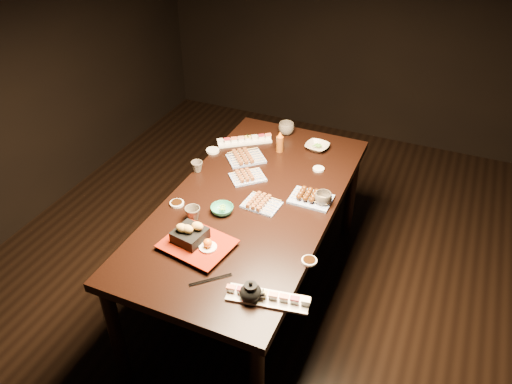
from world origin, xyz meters
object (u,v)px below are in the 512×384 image
yakitori_plate_left (246,156)px  teacup_far_right (286,128)px  sushi_platter_near (268,296)px  teacup_far_left (197,167)px  yakitori_plate_center (248,175)px  teacup_near_left (193,214)px  teapot (251,291)px  yakitori_plate_right (262,202)px  teacup_mid_right (323,199)px  dining_table (253,249)px  edamame_bowl_cream (317,147)px  sushi_platter_far (244,139)px  edamame_bowl_green (222,210)px  tempura_tray (197,238)px  condiment_bottle (280,142)px

yakitori_plate_left → teacup_far_right: 0.43m
sushi_platter_near → teacup_far_right: size_ratio=3.48×
teacup_far_left → teacup_far_right: bearing=63.0°
sushi_platter_near → yakitori_plate_center: 0.96m
teacup_near_left → teapot: teapot is taller
yakitori_plate_right → teacup_far_left: size_ratio=2.79×
yakitori_plate_left → teacup_mid_right: 0.64m
dining_table → edamame_bowl_cream: (0.16, 0.67, 0.39)m
dining_table → teacup_far_right: teacup_far_right is taller
yakitori_plate_right → teacup_far_right: teacup_far_right is taller
sushi_platter_near → sushi_platter_far: size_ratio=1.03×
sushi_platter_far → yakitori_plate_center: (0.20, -0.38, 0.00)m
yakitori_plate_left → teacup_far_right: teacup_far_right is taller
sushi_platter_far → teacup_far_right: size_ratio=3.39×
yakitori_plate_center → teacup_far_left: 0.32m
dining_table → teapot: (0.29, -0.67, 0.42)m
edamame_bowl_green → teacup_far_left: size_ratio=1.74×
sushi_platter_far → teacup_near_left: teacup_near_left is taller
edamame_bowl_green → teacup_mid_right: bearing=31.1°
tempura_tray → teapot: bearing=-18.5°
sushi_platter_near → yakitori_plate_right: 0.69m
teacup_far_right → edamame_bowl_green: bearing=-90.6°
dining_table → yakitori_plate_right: bearing=-33.7°
sushi_platter_far → teapot: size_ratio=3.05×
yakitori_plate_center → teacup_far_left: teacup_far_left is taller
dining_table → teacup_far_left: teacup_far_left is taller
yakitori_plate_right → teacup_far_right: bearing=106.3°
edamame_bowl_cream → teapot: size_ratio=1.27×
sushi_platter_near → yakitori_plate_left: (-0.57, 1.02, 0.01)m
dining_table → teacup_mid_right: size_ratio=19.07×
edamame_bowl_cream → condiment_bottle: bearing=-150.7°
yakitori_plate_center → edamame_bowl_green: bearing=-131.3°
yakitori_plate_center → edamame_bowl_green: size_ratio=1.60×
sushi_platter_far → teacup_near_left: 0.86m
teacup_far_left → yakitori_plate_center: bearing=9.3°
dining_table → sushi_platter_far: 0.76m
edamame_bowl_green → yakitori_plate_center: bearing=91.5°
edamame_bowl_green → edamame_bowl_cream: (0.27, 0.85, -0.00)m
teacup_near_left → tempura_tray: bearing=-55.1°
teacup_mid_right → yakitori_plate_center: bearing=172.0°
tempura_tray → sushi_platter_far: bearing=111.6°
sushi_platter_far → sushi_platter_near: bearing=83.0°
teacup_far_left → condiment_bottle: (0.37, 0.42, 0.04)m
teacup_far_right → dining_table: bearing=-83.2°
dining_table → teacup_mid_right: bearing=8.1°
edamame_bowl_green → teacup_near_left: teacup_near_left is taller
sushi_platter_far → teacup_far_left: size_ratio=5.01×
teacup_mid_right → teacup_far_left: bearing=178.8°
dining_table → sushi_platter_far: size_ratio=5.04×
yakitori_plate_right → tempura_tray: (-0.16, -0.44, 0.04)m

